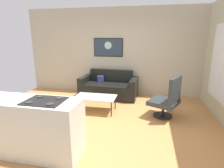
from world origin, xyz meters
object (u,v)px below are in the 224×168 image
at_px(coffee_table, 95,98).
at_px(armchair, 168,99).
at_px(wall_painting, 108,47).
at_px(couch, 109,88).

bearing_deg(coffee_table, armchair, -1.08).
bearing_deg(armchair, wall_painting, 136.86).
height_order(armchair, wall_painting, wall_painting).
height_order(couch, coffee_table, couch).
bearing_deg(armchair, coffee_table, 178.92).
bearing_deg(couch, coffee_table, -93.64).
bearing_deg(coffee_table, wall_painting, 91.42).
bearing_deg(couch, armchair, -36.54).
relative_size(couch, coffee_table, 1.73).
xyz_separation_m(coffee_table, armchair, (1.79, -0.03, 0.10)).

